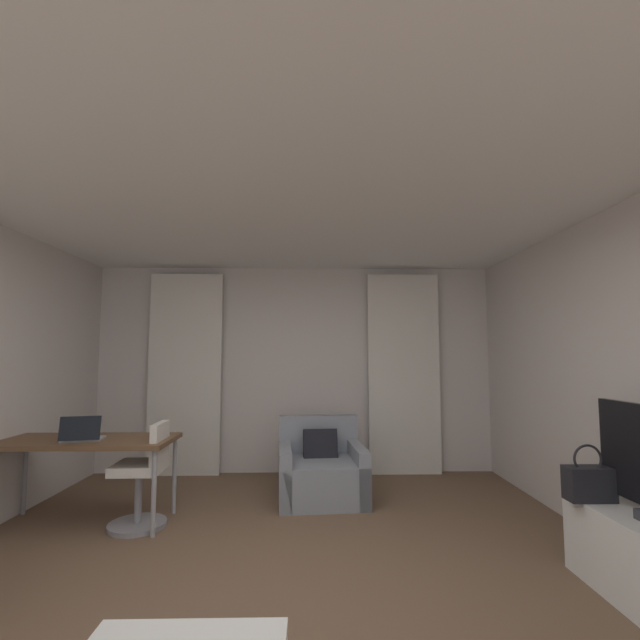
{
  "coord_description": "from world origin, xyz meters",
  "views": [
    {
      "loc": [
        0.2,
        -2.61,
        1.46
      ],
      "look_at": [
        0.28,
        1.37,
        1.79
      ],
      "focal_mm": 24.45,
      "sensor_mm": 36.0,
      "label": 1
    }
  ],
  "objects_px": {
    "armchair": "(321,472)",
    "desk": "(87,446)",
    "laptop": "(82,436)",
    "desk_chair": "(144,480)",
    "handbag_primary": "(589,482)"
  },
  "relations": [
    {
      "from": "desk",
      "to": "laptop",
      "type": "height_order",
      "value": "laptop"
    },
    {
      "from": "armchair",
      "to": "laptop",
      "type": "distance_m",
      "value": 2.26
    },
    {
      "from": "desk_chair",
      "to": "handbag_primary",
      "type": "distance_m",
      "value": 3.44
    },
    {
      "from": "laptop",
      "to": "handbag_primary",
      "type": "xyz_separation_m",
      "value": [
        3.82,
        -0.91,
        -0.16
      ]
    },
    {
      "from": "desk",
      "to": "handbag_primary",
      "type": "height_order",
      "value": "handbag_primary"
    },
    {
      "from": "laptop",
      "to": "desk",
      "type": "bearing_deg",
      "value": 93.18
    },
    {
      "from": "desk_chair",
      "to": "desk",
      "type": "bearing_deg",
      "value": 173.52
    },
    {
      "from": "laptop",
      "to": "desk_chair",
      "type": "bearing_deg",
      "value": 3.81
    },
    {
      "from": "armchair",
      "to": "desk_chair",
      "type": "bearing_deg",
      "value": -155.13
    },
    {
      "from": "armchair",
      "to": "desk",
      "type": "bearing_deg",
      "value": -162.41
    },
    {
      "from": "armchair",
      "to": "laptop",
      "type": "relative_size",
      "value": 2.56
    },
    {
      "from": "armchair",
      "to": "laptop",
      "type": "height_order",
      "value": "laptop"
    },
    {
      "from": "armchair",
      "to": "laptop",
      "type": "bearing_deg",
      "value": -160.02
    },
    {
      "from": "handbag_primary",
      "to": "desk",
      "type": "bearing_deg",
      "value": 165.23
    },
    {
      "from": "armchair",
      "to": "laptop",
      "type": "xyz_separation_m",
      "value": [
        -2.07,
        -0.75,
        0.51
      ]
    }
  ]
}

